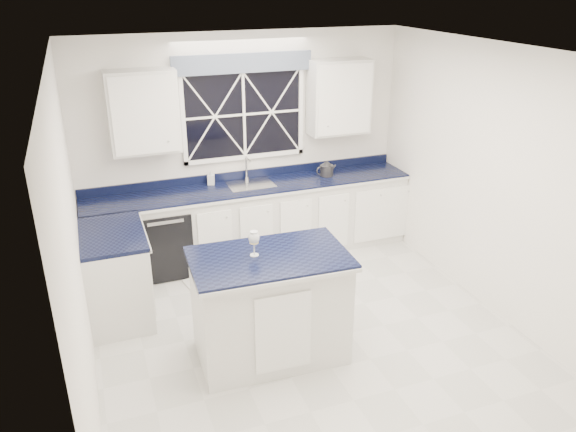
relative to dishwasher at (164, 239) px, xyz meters
name	(u,v)px	position (x,y,z in m)	size (l,w,h in m)	color
ground	(313,341)	(1.10, -1.95, -0.41)	(4.50, 4.50, 0.00)	silver
back_wall	(244,146)	(1.10, 0.30, 0.94)	(4.00, 0.10, 2.70)	white
base_cabinets	(230,232)	(0.77, -0.17, 0.04)	(3.99, 1.60, 0.90)	silver
countertop	(252,187)	(1.10, 0.00, 0.51)	(3.98, 0.64, 0.04)	black
dishwasher	(164,239)	(0.00, 0.00, 0.00)	(0.60, 0.58, 0.82)	black
window	(244,108)	(1.10, 0.25, 1.42)	(1.65, 0.09, 1.26)	black
upper_cabinets	(246,104)	(1.10, 0.13, 1.49)	(3.10, 0.34, 0.90)	silver
faucet	(247,168)	(1.10, 0.19, 0.69)	(0.05, 0.20, 0.30)	#B3B3B6
island	(270,306)	(0.65, -1.98, 0.11)	(1.41, 0.89, 1.03)	silver
rug	(247,280)	(0.84, -0.60, -0.40)	(1.44, 1.05, 0.02)	beige
kettle	(327,169)	(2.09, 0.02, 0.62)	(0.28, 0.18, 0.19)	#2F2F31
wine_glass	(254,239)	(0.54, -1.93, 0.78)	(0.10, 0.10, 0.23)	silver
soap_bottle	(211,177)	(0.65, 0.21, 0.62)	(0.08, 0.08, 0.18)	silver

